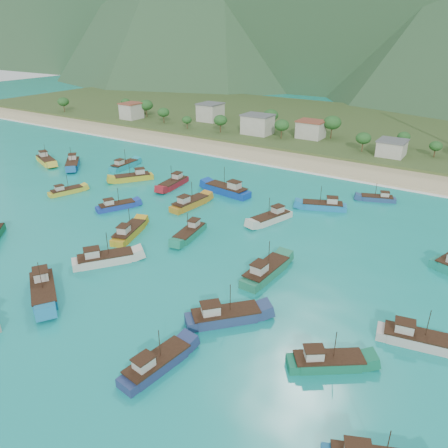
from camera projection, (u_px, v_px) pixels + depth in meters
The scene contains 27 objects.
ground at pixel (138, 263), 81.88m from camera, with size 600.00×600.00×0.00m, color #0B7F73.
beach at pixel (305, 162), 142.38m from camera, with size 400.00×18.00×1.20m, color beige.
land at pixel (361, 129), 189.10m from camera, with size 400.00×110.00×2.40m, color #385123.
surf_line at pixel (293, 170), 135.11m from camera, with size 400.00×2.50×0.08m, color white.
village at pixel (346, 135), 157.01m from camera, with size 217.54×26.11×7.28m.
vegetation at pixel (314, 130), 162.73m from camera, with size 278.73×25.78×8.85m.
boat_1 at pixel (377, 199), 110.76m from camera, with size 8.97×5.34×5.09m.
boat_2 at pixel (327, 362), 56.56m from camera, with size 9.90×8.29×5.94m.
boat_5 at pixel (66, 192), 115.53m from camera, with size 5.31×9.32×5.28m.
boat_6 at pixel (271, 218), 98.99m from camera, with size 6.27×11.17×6.33m.
boat_7 at pixel (224, 317), 65.26m from camera, with size 10.21×10.59×6.71m.
boat_8 at pixel (46, 161), 141.12m from camera, with size 12.20×7.53×6.94m.
boat_9 at pixel (133, 178), 125.44m from camera, with size 9.07×10.87×6.52m.
boat_11 at pixel (43, 291), 71.51m from camera, with size 12.04×9.62×7.13m.
boat_12 at pixel (266, 272), 77.08m from camera, with size 4.16×11.96×6.96m.
boat_13 at pixel (156, 365), 56.13m from camera, with size 4.39×10.66×6.11m.
boat_15 at pixel (104, 259), 81.35m from camera, with size 9.36×11.00×6.64m.
boat_16 at pixel (190, 233), 91.88m from camera, with size 4.51×10.53×6.02m.
boat_19 at pixel (227, 190), 115.14m from camera, with size 13.35×5.47×7.66m.
boat_21 at pixel (418, 340), 60.58m from camera, with size 11.02×5.02×6.28m.
boat_22 at pixel (174, 184), 120.71m from camera, with size 4.48×11.38×6.55m.
boat_24 at pixel (323, 206), 105.65m from camera, with size 11.06×6.95×6.30m.
boat_27 at pixel (190, 204), 106.93m from camera, with size 4.41×11.45×6.60m.
boat_28 at pixel (124, 166), 136.44m from camera, with size 3.75×10.75×6.26m.
boat_29 at pixel (116, 206), 105.85m from camera, with size 6.81×9.62×5.56m.
boat_30 at pixel (73, 164), 137.44m from camera, with size 10.89×10.71×6.97m.
boat_31 at pixel (129, 233), 91.97m from camera, with size 6.33×11.31×6.41m.
Camera 1 is at (52.43, -51.39, 40.39)m, focal length 35.00 mm.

